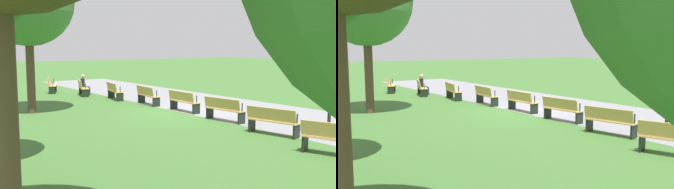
{
  "view_description": "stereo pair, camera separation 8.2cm",
  "coord_description": "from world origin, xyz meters",
  "views": [
    {
      "loc": [
        13.45,
        -10.53,
        2.8
      ],
      "look_at": [
        0.0,
        -0.88,
        0.8
      ],
      "focal_mm": 43.07,
      "sensor_mm": 36.0,
      "label": 1
    },
    {
      "loc": [
        13.5,
        -10.47,
        2.8
      ],
      "look_at": [
        0.0,
        -0.88,
        0.8
      ],
      "focal_mm": 43.07,
      "sensor_mm": 36.0,
      "label": 2
    }
  ],
  "objects": [
    {
      "name": "ground_plane",
      "position": [
        0.0,
        0.0,
        0.0
      ],
      "size": [
        120.0,
        120.0,
        0.0
      ],
      "primitive_type": "plane",
      "color": "#3D6B2D"
    },
    {
      "name": "path_paving",
      "position": [
        0.0,
        2.39,
        0.0
      ],
      "size": [
        35.69,
        5.33,
        0.01
      ],
      "primitive_type": "cube",
      "color": "gray",
      "rests_on": "ground"
    },
    {
      "name": "bench_0",
      "position": [
        -10.27,
        -2.16,
        0.47
      ],
      "size": [
        1.72,
        1.09,
        0.89
      ],
      "rotation": [
        0.0,
        0.0,
        -0.4
      ],
      "color": "tan",
      "rests_on": "ground"
    },
    {
      "name": "bench_1",
      "position": [
        -7.8,
        -1.25,
        0.47
      ],
      "size": [
        1.73,
        0.95,
        0.89
      ],
      "rotation": [
        0.0,
        0.0,
        -0.3
      ],
      "color": "tan",
      "rests_on": "ground"
    },
    {
      "name": "bench_2",
      "position": [
        -5.24,
        -0.6,
        0.47
      ],
      "size": [
        1.73,
        0.8,
        0.89
      ],
      "rotation": [
        0.0,
        0.0,
        -0.2
      ],
      "color": "tan",
      "rests_on": "ground"
    },
    {
      "name": "bench_3",
      "position": [
        -2.63,
        -0.2,
        0.47
      ],
      "size": [
        1.71,
        0.64,
        0.89
      ],
      "rotation": [
        0.0,
        0.0,
        -0.1
      ],
      "color": "tan",
      "rests_on": "ground"
    },
    {
      "name": "bench_4",
      "position": [
        0.0,
        -0.07,
        0.47
      ],
      "size": [
        1.67,
        0.47,
        0.89
      ],
      "color": "tan",
      "rests_on": "ground"
    },
    {
      "name": "bench_5",
      "position": [
        2.63,
        -0.2,
        0.47
      ],
      "size": [
        1.71,
        0.64,
        0.89
      ],
      "rotation": [
        0.0,
        0.0,
        0.1
      ],
      "color": "tan",
      "rests_on": "ground"
    },
    {
      "name": "bench_6",
      "position": [
        5.24,
        -0.6,
        0.47
      ],
      "size": [
        1.73,
        0.8,
        0.89
      ],
      "rotation": [
        0.0,
        0.0,
        0.2
      ],
      "color": "tan",
      "rests_on": "ground"
    },
    {
      "name": "bench_7",
      "position": [
        7.8,
        -1.25,
        0.47
      ],
      "size": [
        1.73,
        0.95,
        0.89
      ],
      "rotation": [
        0.0,
        0.0,
        0.3
      ],
      "color": "tan",
      "rests_on": "ground"
    },
    {
      "name": "person_seated",
      "position": [
        -7.98,
        -1.05,
        0.64
      ],
      "size": [
        0.44,
        0.58,
        1.2
      ],
      "rotation": [
        0.0,
        0.0,
        -0.3
      ],
      "color": "black",
      "rests_on": "ground"
    },
    {
      "name": "tree_1",
      "position": [
        -3.46,
        -5.43,
        4.66
      ],
      "size": [
        3.8,
        3.8,
        6.58
      ],
      "color": "#4C3828",
      "rests_on": "ground"
    },
    {
      "name": "lamp_post",
      "position": [
        6.5,
        0.5,
        2.53
      ],
      "size": [
        0.32,
        0.32,
        3.59
      ],
      "color": "black",
      "rests_on": "ground"
    }
  ]
}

